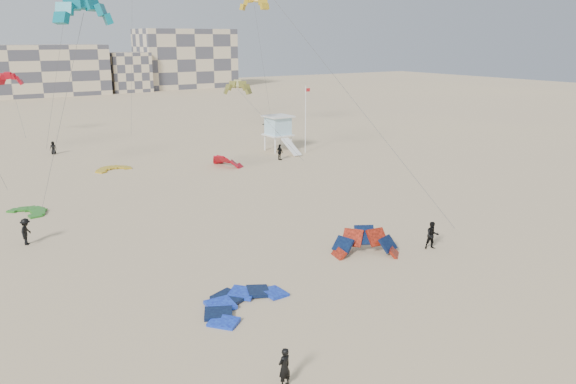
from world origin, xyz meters
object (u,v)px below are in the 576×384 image
kitesurfer_main (284,367)px  lifeguard_tower_near (278,134)px  kite_ground_blue (243,305)px  kite_ground_orange (366,254)px

kitesurfer_main → lifeguard_tower_near: size_ratio=0.28×
kite_ground_blue → kite_ground_orange: bearing=-9.8°
kite_ground_orange → kitesurfer_main: size_ratio=2.56×
kitesurfer_main → lifeguard_tower_near: lifeguard_tower_near is taller
kite_ground_blue → kite_ground_orange: 10.29m
kite_ground_blue → kitesurfer_main: kitesurfer_main is taller
kite_ground_orange → kitesurfer_main: 15.13m
kite_ground_orange → kitesurfer_main: (-12.01, -9.16, 0.85)m
kite_ground_orange → lifeguard_tower_near: (13.45, 32.45, 2.17)m
kite_ground_blue → kite_ground_orange: kite_ground_orange is taller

